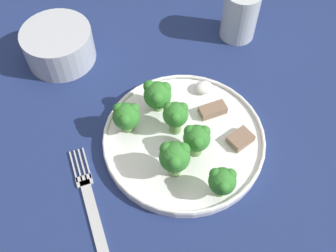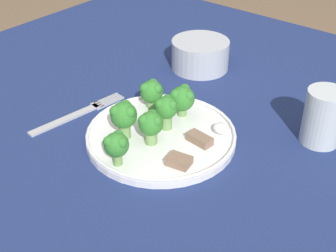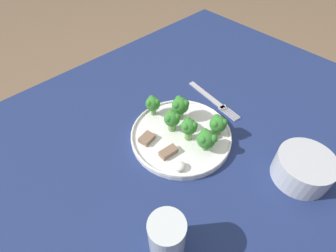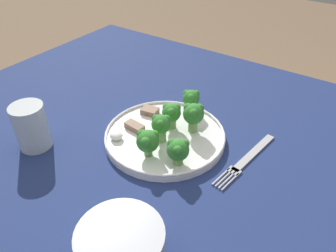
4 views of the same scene
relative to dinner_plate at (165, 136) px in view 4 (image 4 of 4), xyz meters
The scene contains 14 objects.
table 0.13m from the dinner_plate, 104.68° to the left, with size 1.19×1.08×0.70m.
dinner_plate is the anchor object (origin of this frame).
fork 0.17m from the dinner_plate, 167.65° to the right, with size 0.04×0.20×0.00m.
cream_bowl 0.28m from the dinner_plate, 112.79° to the left, with size 0.12×0.12×0.06m.
drinking_glass 0.27m from the dinner_plate, 38.82° to the left, with size 0.07×0.07×0.09m.
broccoli_floret_near_rim_left 0.08m from the dinner_plate, 132.29° to the right, with size 0.04×0.04×0.06m.
broccoli_floret_center_left 0.10m from the dinner_plate, 140.59° to the left, with size 0.04×0.04×0.05m.
broccoli_floret_back_left 0.05m from the dinner_plate, 82.74° to the right, with size 0.04×0.04×0.06m.
broccoli_floret_front_left 0.05m from the dinner_plate, 103.79° to the left, with size 0.04×0.04×0.06m.
broccoli_floret_center_back 0.08m from the dinner_plate, 97.94° to the left, with size 0.04×0.04×0.06m.
broccoli_floret_mid_cluster 0.11m from the dinner_plate, 89.58° to the right, with size 0.04×0.04×0.06m.
meat_slice_front_slice 0.07m from the dinner_plate, 18.31° to the left, with size 0.05×0.03×0.01m.
meat_slice_middle_slice 0.09m from the dinner_plate, 31.50° to the right, with size 0.04×0.03×0.01m.
sauce_dollop 0.10m from the dinner_plate, 42.36° to the left, with size 0.03×0.03×0.02m.
Camera 4 is at (-0.29, 0.36, 1.14)m, focal length 35.00 mm.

